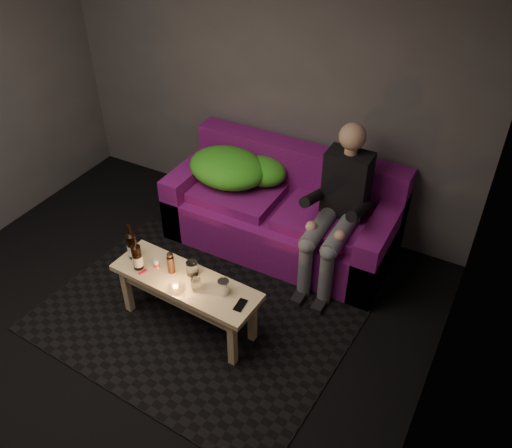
{
  "coord_description": "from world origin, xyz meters",
  "views": [
    {
      "loc": [
        2.06,
        -1.72,
        3.18
      ],
      "look_at": [
        0.43,
        1.31,
        0.53
      ],
      "focal_mm": 38.0,
      "sensor_mm": 36.0,
      "label": 1
    }
  ],
  "objects_px": {
    "steel_cup": "(223,287)",
    "beer_bottle_a": "(132,245)",
    "beer_bottle_b": "(137,256)",
    "sofa": "(284,214)",
    "person": "(338,205)",
    "coffee_table": "(186,288)"
  },
  "relations": [
    {
      "from": "steel_cup",
      "to": "beer_bottle_a",
      "type": "bearing_deg",
      "value": 179.79
    },
    {
      "from": "beer_bottle_b",
      "to": "steel_cup",
      "type": "relative_size",
      "value": 2.68
    },
    {
      "from": "sofa",
      "to": "steel_cup",
      "type": "xyz_separation_m",
      "value": [
        0.13,
        -1.24,
        0.22
      ]
    },
    {
      "from": "sofa",
      "to": "beer_bottle_a",
      "type": "relative_size",
      "value": 6.52
    },
    {
      "from": "sofa",
      "to": "person",
      "type": "xyz_separation_m",
      "value": [
        0.54,
        -0.16,
        0.38
      ]
    },
    {
      "from": "sofa",
      "to": "beer_bottle_b",
      "type": "xyz_separation_m",
      "value": [
        -0.56,
        -1.32,
        0.27
      ]
    },
    {
      "from": "person",
      "to": "beer_bottle_b",
      "type": "bearing_deg",
      "value": -133.58
    },
    {
      "from": "beer_bottle_a",
      "to": "sofa",
      "type": "bearing_deg",
      "value": 61.63
    },
    {
      "from": "beer_bottle_b",
      "to": "person",
      "type": "bearing_deg",
      "value": 46.42
    },
    {
      "from": "sofa",
      "to": "beer_bottle_b",
      "type": "relative_size",
      "value": 6.67
    },
    {
      "from": "person",
      "to": "beer_bottle_b",
      "type": "distance_m",
      "value": 1.6
    },
    {
      "from": "sofa",
      "to": "person",
      "type": "bearing_deg",
      "value": -16.63
    },
    {
      "from": "sofa",
      "to": "coffee_table",
      "type": "bearing_deg",
      "value": -98.32
    },
    {
      "from": "beer_bottle_b",
      "to": "coffee_table",
      "type": "bearing_deg",
      "value": 8.5
    },
    {
      "from": "coffee_table",
      "to": "beer_bottle_a",
      "type": "relative_size",
      "value": 3.85
    },
    {
      "from": "coffee_table",
      "to": "beer_bottle_b",
      "type": "height_order",
      "value": "beer_bottle_b"
    },
    {
      "from": "coffee_table",
      "to": "beer_bottle_a",
      "type": "height_order",
      "value": "beer_bottle_a"
    },
    {
      "from": "coffee_table",
      "to": "steel_cup",
      "type": "relative_size",
      "value": 10.55
    },
    {
      "from": "beer_bottle_b",
      "to": "steel_cup",
      "type": "xyz_separation_m",
      "value": [
        0.69,
        0.08,
        -0.05
      ]
    },
    {
      "from": "steel_cup",
      "to": "coffee_table",
      "type": "bearing_deg",
      "value": -176.32
    },
    {
      "from": "person",
      "to": "steel_cup",
      "type": "relative_size",
      "value": 11.94
    },
    {
      "from": "coffee_table",
      "to": "beer_bottle_b",
      "type": "relative_size",
      "value": 3.94
    }
  ]
}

